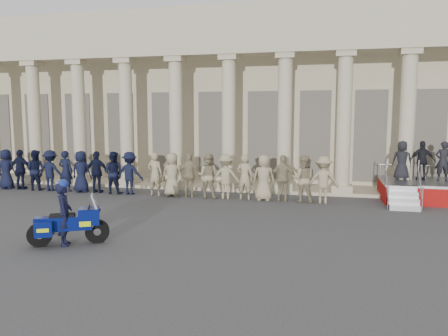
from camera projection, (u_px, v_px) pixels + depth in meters
ground at (129, 232)px, 13.34m from camera, size 90.00×90.00×0.00m
building at (232, 99)px, 27.04m from camera, size 40.00×12.50×9.00m
officer_rank at (127, 173)px, 19.63m from camera, size 18.48×0.73×1.92m
reviewing_stand at (431, 171)px, 18.08m from camera, size 4.04×3.92×2.48m
motorcycle at (69, 223)px, 11.93m from camera, size 1.98×1.37×1.39m
rider at (64, 213)px, 11.86m from camera, size 0.66×0.75×1.83m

